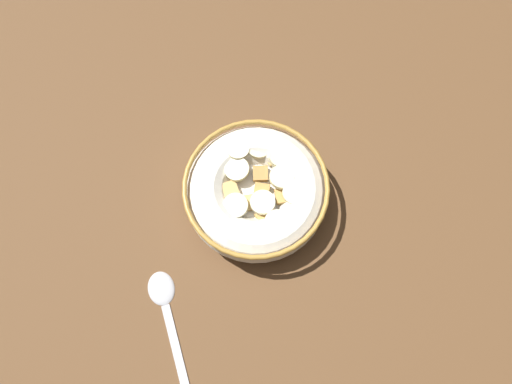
# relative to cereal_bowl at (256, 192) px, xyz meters

# --- Properties ---
(ground_plane) EXTENTS (1.38, 1.38, 0.02)m
(ground_plane) POSITION_rel_cereal_bowl_xyz_m (0.00, -0.00, -0.04)
(ground_plane) COLOR brown
(cereal_bowl) EXTENTS (0.18, 0.18, 0.06)m
(cereal_bowl) POSITION_rel_cereal_bowl_xyz_m (0.00, 0.00, 0.00)
(cereal_bowl) COLOR silver
(cereal_bowl) RESTS_ON ground_plane
(spoon) EXTENTS (0.14, 0.10, 0.01)m
(spoon) POSITION_rel_cereal_bowl_xyz_m (0.16, -0.07, -0.03)
(spoon) COLOR #B7B7BC
(spoon) RESTS_ON ground_plane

